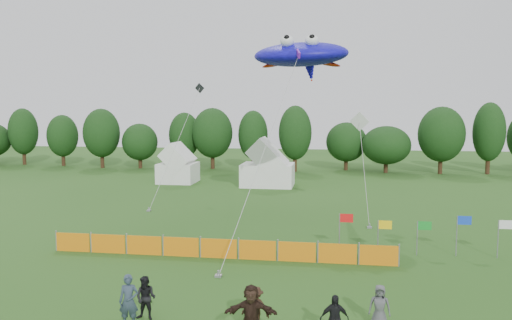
# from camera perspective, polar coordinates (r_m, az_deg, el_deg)

# --- Properties ---
(ground) EXTENTS (160.00, 160.00, 0.00)m
(ground) POSITION_cam_1_polar(r_m,az_deg,el_deg) (19.10, -2.88, -17.56)
(ground) COLOR #234C16
(ground) RESTS_ON ground
(treeline) EXTENTS (104.57, 8.78, 8.36)m
(treeline) POSITION_cam_1_polar(r_m,az_deg,el_deg) (62.24, 6.94, 2.56)
(treeline) COLOR #382314
(treeline) RESTS_ON ground
(tent_left) EXTENTS (3.80, 3.80, 3.36)m
(tent_left) POSITION_cam_1_polar(r_m,az_deg,el_deg) (52.80, -8.90, -0.73)
(tent_left) COLOR white
(tent_left) RESTS_ON ground
(tent_right) EXTENTS (5.19, 4.15, 3.67)m
(tent_right) POSITION_cam_1_polar(r_m,az_deg,el_deg) (49.76, 1.36, -0.87)
(tent_right) COLOR white
(tent_right) RESTS_ON ground
(barrier_fence) EXTENTS (17.90, 0.06, 1.00)m
(barrier_fence) POSITION_cam_1_polar(r_m,az_deg,el_deg) (25.96, -4.30, -10.05)
(barrier_fence) COLOR orange
(barrier_fence) RESTS_ON ground
(flag_row) EXTENTS (8.73, 0.39, 2.12)m
(flag_row) POSITION_cam_1_polar(r_m,az_deg,el_deg) (27.51, 18.31, -7.62)
(flag_row) COLOR gray
(flag_row) RESTS_ON ground
(spectator_a) EXTENTS (0.75, 0.56, 1.87)m
(spectator_a) POSITION_cam_1_polar(r_m,az_deg,el_deg) (18.54, -14.33, -15.35)
(spectator_a) COLOR #2C3A49
(spectator_a) RESTS_ON ground
(spectator_b) EXTENTS (0.81, 0.65, 1.59)m
(spectator_b) POSITION_cam_1_polar(r_m,az_deg,el_deg) (19.08, -12.47, -15.15)
(spectator_b) COLOR black
(spectator_b) RESTS_ON ground
(spectator_c) EXTENTS (1.06, 0.72, 1.53)m
(spectator_c) POSITION_cam_1_polar(r_m,az_deg,el_deg) (17.87, -0.05, -16.59)
(spectator_c) COLOR black
(spectator_c) RESTS_ON ground
(spectator_d) EXTENTS (1.02, 0.58, 1.63)m
(spectator_d) POSITION_cam_1_polar(r_m,az_deg,el_deg) (17.10, 8.94, -17.53)
(spectator_d) COLOR black
(spectator_d) RESTS_ON ground
(spectator_e) EXTENTS (0.80, 0.56, 1.54)m
(spectator_e) POSITION_cam_1_polar(r_m,az_deg,el_deg) (18.50, 13.95, -15.95)
(spectator_e) COLOR #4A4C4F
(spectator_e) RESTS_ON ground
(spectator_f) EXTENTS (1.78, 0.71, 1.87)m
(spectator_f) POSITION_cam_1_polar(r_m,az_deg,el_deg) (17.08, -0.57, -17.05)
(spectator_f) COLOR black
(spectator_f) RESTS_ON ground
(stingray_kite) EXTENTS (7.39, 21.77, 12.49)m
(stingray_kite) POSITION_cam_1_polar(r_m,az_deg,el_deg) (35.18, 5.25, 11.80)
(stingray_kite) COLOR #160ED0
(stingray_kite) RESTS_ON ground
(small_kite_white) EXTENTS (1.42, 3.71, 7.45)m
(small_kite_white) POSITION_cam_1_polar(r_m,az_deg,el_deg) (34.92, 11.98, 1.79)
(small_kite_white) COLOR silver
(small_kite_white) RESTS_ON ground
(small_kite_dark) EXTENTS (2.16, 9.49, 10.03)m
(small_kite_dark) POSITION_cam_1_polar(r_m,az_deg,el_deg) (42.81, -8.41, 3.46)
(small_kite_dark) COLOR black
(small_kite_dark) RESTS_ON ground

